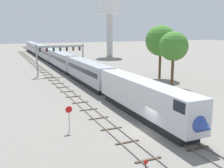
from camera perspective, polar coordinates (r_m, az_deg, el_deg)
ground_plane at (r=30.38m, az=7.55°, el=-9.97°), size 400.00×400.00×0.00m
track_main at (r=86.40m, az=-12.37°, el=4.09°), size 2.60×200.00×0.16m
track_near at (r=65.95m, az=-13.53°, el=1.72°), size 2.60×160.00×0.16m
passenger_train at (r=86.53m, az=-12.50°, el=5.80°), size 3.04×133.26×4.80m
signal_gantry at (r=66.58m, az=-11.11°, el=6.81°), size 12.10×0.49×7.67m
water_tower at (r=112.40m, az=-0.52°, el=15.67°), size 10.12×10.12×23.94m
stop_sign at (r=29.81m, az=-9.31°, el=-6.62°), size 0.76×0.08×2.88m
trackside_tree_left at (r=61.53m, az=10.52°, el=9.22°), size 7.00×7.00×12.20m
trackside_tree_mid at (r=52.89m, az=13.19°, el=7.93°), size 5.69×5.69×10.83m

